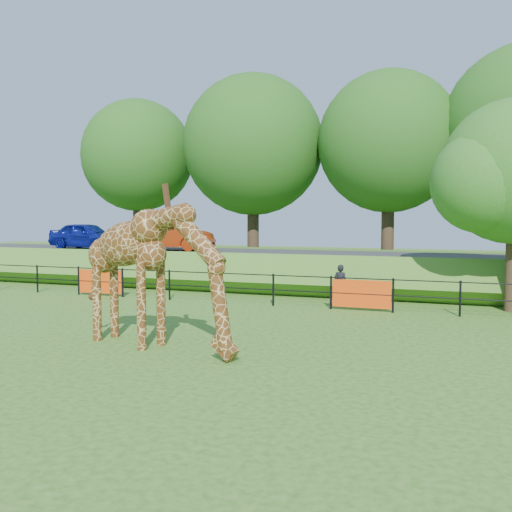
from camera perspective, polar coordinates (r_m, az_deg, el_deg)
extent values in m
plane|color=#2D5E17|center=(12.35, -10.38, -10.38)|extent=(90.00, 90.00, 0.00)
cube|color=#2D5E17|center=(26.61, 6.90, -1.21)|extent=(40.00, 9.00, 1.30)
cube|color=#2E2E30|center=(25.10, 6.11, 0.11)|extent=(40.00, 5.00, 0.12)
imported|color=#1420A5|center=(29.63, -16.57, 1.96)|extent=(4.01, 1.83, 1.33)
imported|color=#B2300C|center=(27.55, -8.78, 2.04)|extent=(4.50, 2.16, 1.42)
imported|color=black|center=(20.39, 8.45, -2.74)|extent=(0.54, 0.40, 1.36)
cylinder|color=#342717|center=(19.97, 24.17, -0.53)|extent=(0.36, 0.36, 3.20)
sphere|color=#28631B|center=(19.22, 21.76, 6.90)|extent=(3.22, 3.22, 3.22)
cylinder|color=#342717|center=(38.05, -11.66, 3.08)|extent=(0.70, 0.70, 5.00)
sphere|color=#1F5416|center=(38.25, -11.75, 9.81)|extent=(7.20, 7.20, 7.20)
cylinder|color=#342717|center=(34.49, -0.29, 3.08)|extent=(0.70, 0.70, 5.00)
sphere|color=#1F5416|center=(34.74, -0.30, 11.04)|extent=(8.40, 8.40, 8.40)
cylinder|color=#342717|center=(32.54, 13.03, 2.92)|extent=(0.70, 0.70, 5.00)
sphere|color=#1F5416|center=(32.80, 13.16, 11.06)|extent=(7.80, 7.80, 7.80)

